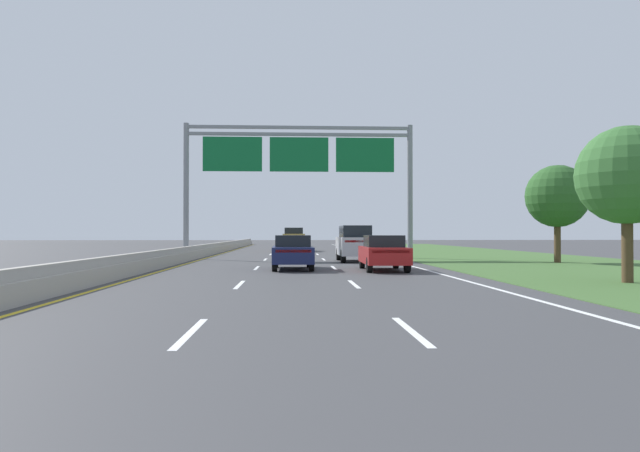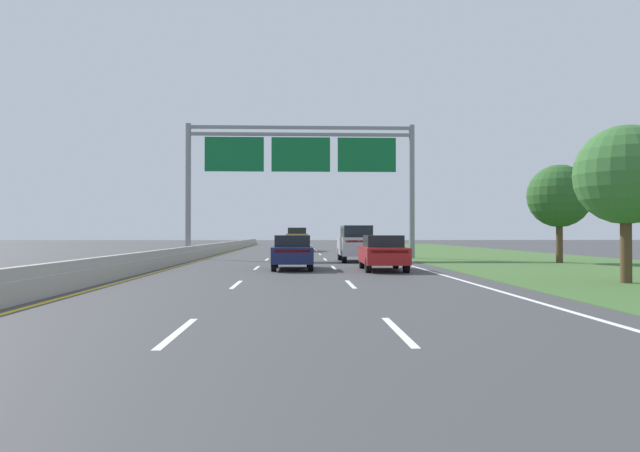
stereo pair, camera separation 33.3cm
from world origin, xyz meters
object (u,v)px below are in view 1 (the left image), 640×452
(roadside_tree_near, at_px, (627,176))
(car_red_right_lane_sedan, at_px, (383,252))
(roadside_tree_mid, at_px, (557,196))
(car_navy_centre_lane_sedan, at_px, (293,252))
(car_silver_right_lane_suv, at_px, (355,243))
(overhead_sign_gantry, at_px, (299,162))
(pickup_truck_gold, at_px, (294,240))

(roadside_tree_near, bearing_deg, car_red_right_lane_sedan, 135.55)
(roadside_tree_mid, bearing_deg, car_navy_centre_lane_sedan, -161.12)
(car_silver_right_lane_suv, relative_size, roadside_tree_near, 0.90)
(car_red_right_lane_sedan, bearing_deg, car_silver_right_lane_suv, 3.66)
(roadside_tree_near, bearing_deg, overhead_sign_gantry, 119.21)
(pickup_truck_gold, bearing_deg, car_red_right_lane_sedan, -172.33)
(car_silver_right_lane_suv, bearing_deg, overhead_sign_gantry, 40.22)
(car_silver_right_lane_suv, bearing_deg, car_navy_centre_lane_sedan, 153.55)
(car_silver_right_lane_suv, relative_size, roadside_tree_mid, 0.86)
(overhead_sign_gantry, relative_size, car_red_right_lane_sedan, 3.40)
(car_silver_right_lane_suv, xyz_separation_m, roadside_tree_near, (7.44, -15.28, 2.48))
(overhead_sign_gantry, bearing_deg, roadside_tree_near, -60.79)
(overhead_sign_gantry, distance_m, roadside_tree_near, 22.06)
(overhead_sign_gantry, height_order, car_red_right_lane_sedan, overhead_sign_gantry)
(roadside_tree_mid, bearing_deg, car_silver_right_lane_suv, 168.29)
(car_navy_centre_lane_sedan, bearing_deg, roadside_tree_mid, -71.54)
(pickup_truck_gold, xyz_separation_m, car_navy_centre_lane_sedan, (-0.13, -27.62, -0.26))
(car_silver_right_lane_suv, height_order, roadside_tree_mid, roadside_tree_mid)
(car_navy_centre_lane_sedan, distance_m, roadside_tree_mid, 15.94)
(overhead_sign_gantry, bearing_deg, car_silver_right_lane_suv, -49.72)
(car_red_right_lane_sedan, height_order, roadside_tree_near, roadside_tree_near)
(overhead_sign_gantry, bearing_deg, car_red_right_lane_sedan, -73.46)
(car_navy_centre_lane_sedan, relative_size, roadside_tree_near, 0.84)
(roadside_tree_near, bearing_deg, roadside_tree_mid, 73.98)
(roadside_tree_near, xyz_separation_m, roadside_tree_mid, (3.72, 12.96, 0.15))
(pickup_truck_gold, xyz_separation_m, roadside_tree_near, (10.98, -35.51, 2.50))
(car_red_right_lane_sedan, bearing_deg, roadside_tree_near, -133.37)
(pickup_truck_gold, bearing_deg, roadside_tree_near, -162.95)
(overhead_sign_gantry, distance_m, pickup_truck_gold, 17.24)
(car_red_right_lane_sedan, bearing_deg, car_navy_centre_lane_sedan, 77.68)
(roadside_tree_mid, bearing_deg, pickup_truck_gold, 123.10)
(overhead_sign_gantry, height_order, car_navy_centre_lane_sedan, overhead_sign_gantry)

